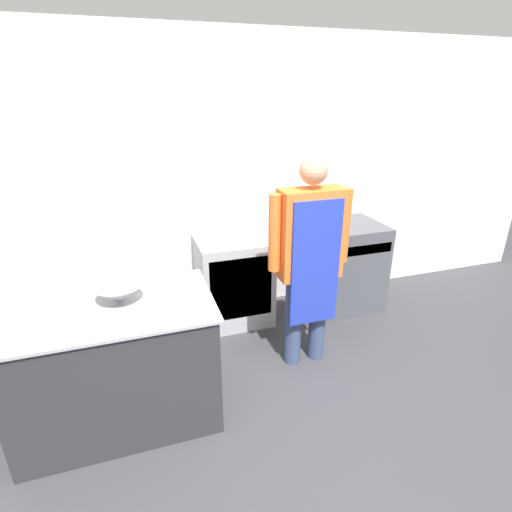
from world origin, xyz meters
TOP-DOWN VIEW (x-y plane):
  - ground_plane at (0.00, 0.00)m, footprint 14.00×14.00m
  - wall_back at (0.00, 2.17)m, footprint 8.00×0.05m
  - prep_counter at (-0.99, 0.83)m, footprint 1.34×0.79m
  - stove at (1.24, 1.79)m, footprint 0.84×0.62m
  - fridge_unit at (0.11, 1.84)m, footprint 0.69×0.56m
  - person_cook at (0.51, 1.02)m, footprint 0.68×0.24m
  - mixing_bowl at (-0.92, 0.87)m, footprint 0.31×0.31m
  - plastic_tub at (-0.69, 0.59)m, footprint 0.15×0.15m
  - stock_pot at (1.05, 1.90)m, footprint 0.29×0.29m

SIDE VIEW (x-z plane):
  - ground_plane at x=0.00m, z-range 0.00..0.00m
  - fridge_unit at x=0.11m, z-range 0.00..0.87m
  - prep_counter at x=-0.99m, z-range 0.00..0.89m
  - stove at x=1.24m, z-range -0.01..0.93m
  - plastic_tub at x=-0.69m, z-range 0.89..0.95m
  - mixing_bowl at x=-0.92m, z-range 0.89..1.01m
  - person_cook at x=0.51m, z-range 0.13..1.87m
  - stock_pot at x=1.05m, z-range 0.93..1.20m
  - wall_back at x=0.00m, z-range 0.00..2.70m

